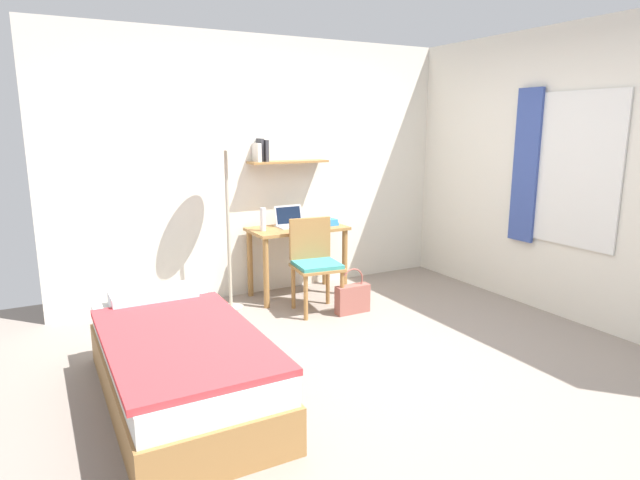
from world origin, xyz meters
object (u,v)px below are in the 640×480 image
Objects in this scene: desk at (297,241)px; handbag at (352,298)px; laptop at (290,221)px; bed at (179,365)px; standing_lamp at (225,149)px; desk_chair at (315,261)px; water_bottle at (263,219)px; book_stack at (327,222)px.

handbag is at bearing -73.48° from desk.
handbag is (0.25, -0.81, -0.62)m from laptop.
bed reaches higher than handbag.
desk is 0.22m from laptop.
laptop is at bearing 13.38° from standing_lamp.
water_bottle is (-0.32, 0.48, 0.35)m from desk_chair.
bed is 2.29m from desk.
bed is 1.06× the size of standing_lamp.
desk_chair is 0.50× the size of standing_lamp.
desk is 0.56× the size of standing_lamp.
desk is 0.38m from book_stack.
handbag is at bearing -50.84° from water_bottle.
laptop is 0.39m from book_stack.
handbag is (0.27, -0.25, -0.34)m from desk_chair.
standing_lamp reaches higher than water_bottle.
standing_lamp is 1.34m from book_stack.
bed is 8.07× the size of water_bottle.
desk_chair is 0.63m from laptop.
handbag is at bearing -33.35° from standing_lamp.
book_stack is at bearing -4.94° from desk.
bed is 2.02m from handbag.
bed is at bearing -128.12° from water_bottle.
book_stack is at bearing 49.54° from desk_chair.
water_bottle is at bearing 51.88° from bed.
bed is 2.55m from book_stack.
standing_lamp is at bearing 146.65° from handbag.
desk reaches higher than bed.
standing_lamp is at bearing -176.90° from book_stack.
bed is 2.15m from standing_lamp.
desk is at bearing 6.64° from standing_lamp.
book_stack is at bearing 80.41° from handbag.
desk_chair reaches higher than book_stack.
desk_chair is 0.49m from handbag.
standing_lamp is (-0.76, -0.09, 0.95)m from desk.
bed is 6.08× the size of laptop.
handbag is at bearing -99.59° from book_stack.
bed is 4.26× the size of handbag.
standing_lamp reaches higher than book_stack.
desk is 4.26× the size of water_bottle.
standing_lamp is at bearing 60.19° from bed.
desk_chair reaches higher than handbag.
desk is at bearing 0.67° from water_bottle.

